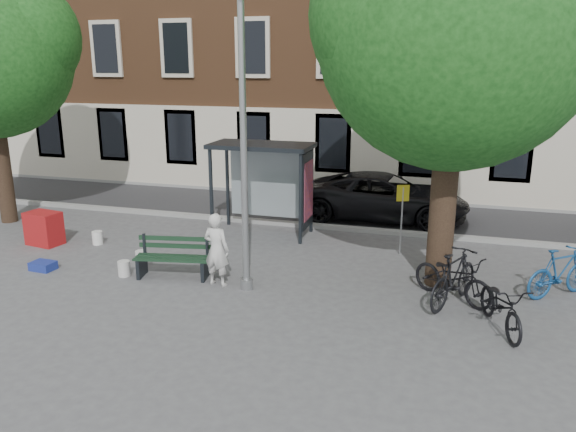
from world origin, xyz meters
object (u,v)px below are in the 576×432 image
at_px(bench, 174,259).
at_px(bike_d, 454,278).
at_px(car_dark, 384,197).
at_px(bike_c, 501,306).
at_px(red_stand, 44,228).
at_px(bike_a, 453,277).
at_px(bike_b, 560,272).
at_px(notice_sign, 402,205).
at_px(painter, 217,250).
at_px(lamppost, 244,163).
at_px(bus_shelter, 276,168).

relative_size(bench, bike_d, 0.94).
distance_m(bike_d, car_dark, 6.53).
height_order(bike_c, red_stand, bike_c).
height_order(bike_a, bike_b, bike_b).
xyz_separation_m(bench, notice_sign, (4.87, 3.04, 0.90)).
height_order(painter, car_dark, painter).
bearing_deg(lamppost, bike_b, 13.03).
bearing_deg(car_dark, bench, 147.91).
height_order(painter, notice_sign, notice_sign).
relative_size(painter, bench, 0.91).
bearing_deg(lamppost, notice_sign, 47.49).
distance_m(car_dark, red_stand, 10.00).
height_order(lamppost, bike_b, lamppost).
relative_size(bike_d, car_dark, 0.37).
relative_size(lamppost, bike_b, 3.41).
bearing_deg(bench, bike_d, -8.42).
height_order(bike_c, car_dark, car_dark).
relative_size(bench, bike_a, 0.96).
bearing_deg(bike_b, red_stand, 51.38).
bearing_deg(lamppost, painter, 176.90).
relative_size(bus_shelter, painter, 1.72).
height_order(bench, car_dark, car_dark).
bearing_deg(notice_sign, bench, -168.25).
xyz_separation_m(bench, bike_a, (6.19, 0.44, 0.08)).
distance_m(bike_a, bike_d, 0.25).
relative_size(bike_a, car_dark, 0.36).
distance_m(car_dark, notice_sign, 3.48).
height_order(painter, red_stand, painter).
height_order(bus_shelter, red_stand, bus_shelter).
xyz_separation_m(painter, bike_a, (5.02, 0.63, -0.33)).
relative_size(lamppost, painter, 3.69).
distance_m(bike_b, bike_d, 2.40).
distance_m(bus_shelter, notice_sign, 3.75).
distance_m(lamppost, notice_sign, 4.68).
relative_size(painter, notice_sign, 0.90).
relative_size(bike_b, red_stand, 1.99).
height_order(bike_d, car_dark, car_dark).
xyz_separation_m(bus_shelter, car_dark, (2.77, 2.49, -1.20)).
height_order(lamppost, bike_a, lamppost).
height_order(painter, bench, painter).
bearing_deg(lamppost, bike_d, 5.78).
bearing_deg(bike_d, bike_b, -128.11).
relative_size(bike_a, bike_d, 0.98).
bearing_deg(car_dark, painter, 156.69).
height_order(bike_a, bike_d, bike_d).
xyz_separation_m(bus_shelter, bench, (-1.26, -3.87, -1.50)).
distance_m(painter, car_dark, 7.16).
height_order(lamppost, red_stand, lamppost).
bearing_deg(bench, bike_a, -6.29).
height_order(bike_c, bike_d, bike_d).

